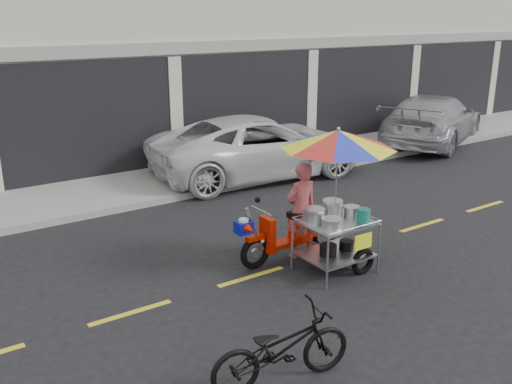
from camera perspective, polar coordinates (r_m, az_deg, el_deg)
ground at (r=10.17m, az=8.97°, el=-5.59°), size 90.00×90.00×0.00m
sidewalk at (r=14.40m, az=-6.05°, el=1.81°), size 45.00×3.00×0.15m
shophouse_block at (r=19.68m, az=-6.31°, el=18.27°), size 36.00×8.11×10.40m
centerline at (r=10.17m, az=8.97°, el=-5.57°), size 42.00×0.10×0.01m
white_pickup at (r=14.26m, az=0.29°, el=4.59°), size 5.71×3.13×1.52m
silver_pickup at (r=18.70m, az=17.23°, el=6.94°), size 5.68×4.12×1.53m
near_bicycle at (r=6.49m, az=2.56°, el=-15.33°), size 1.74×0.87×0.88m
food_vendor_rig at (r=9.01m, az=6.71°, el=1.31°), size 2.29×1.85×2.33m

